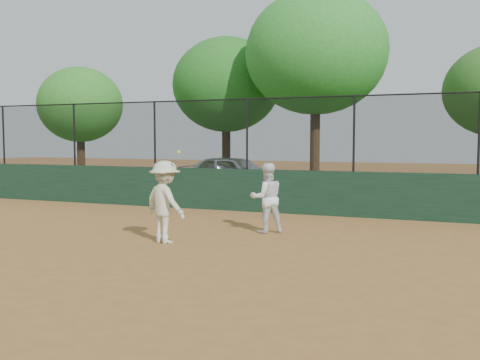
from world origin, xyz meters
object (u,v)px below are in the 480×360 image
at_px(parked_car, 235,175).
at_px(player_main, 165,202).
at_px(tree_0, 80,105).
at_px(tree_2, 316,53).
at_px(player_second, 267,198).
at_px(tree_1, 226,85).

height_order(parked_car, player_main, player_main).
height_order(tree_0, tree_2, tree_2).
relative_size(player_second, tree_2, 0.21).
xyz_separation_m(parked_car, tree_0, (-7.98, 1.44, 2.82)).
relative_size(player_main, tree_0, 0.35).
xyz_separation_m(player_main, tree_0, (-10.13, 10.29, 2.75)).
relative_size(parked_car, tree_2, 0.58).
height_order(parked_car, tree_0, tree_0).
distance_m(parked_car, player_second, 7.89).
height_order(tree_1, tree_2, tree_2).
height_order(parked_car, tree_2, tree_2).
distance_m(player_main, tree_0, 14.69).
distance_m(player_main, tree_1, 12.66).
bearing_deg(player_main, tree_1, 107.48).
bearing_deg(player_main, player_second, 51.10).
bearing_deg(tree_2, tree_0, 179.31).
bearing_deg(tree_1, player_second, -62.19).
height_order(player_second, tree_0, tree_0).
bearing_deg(tree_0, player_main, -45.46).
distance_m(parked_car, tree_1, 4.76).
relative_size(player_main, tree_1, 0.29).
height_order(tree_0, tree_1, tree_1).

